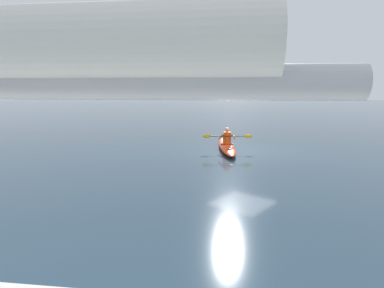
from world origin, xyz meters
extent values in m
plane|color=#233847|center=(0.00, 0.00, 0.00)|extent=(160.00, 160.00, 0.00)
ellipsoid|color=red|center=(0.86, 0.14, 0.16)|extent=(3.49, 4.04, 0.31)
torus|color=black|center=(0.82, 0.20, 0.29)|extent=(0.84, 0.84, 0.04)
cylinder|color=black|center=(-0.03, 1.22, 0.30)|extent=(0.18, 0.18, 0.02)
cylinder|color=#E04C14|center=(0.81, 0.21, 0.59)|extent=(0.39, 0.39, 0.56)
sphere|color=tan|center=(0.81, 0.21, 0.98)|extent=(0.21, 0.21, 0.21)
cylinder|color=black|center=(0.68, 0.36, 0.70)|extent=(1.51, 1.25, 0.03)
ellipsoid|color=gold|center=(-0.07, -0.25, 0.70)|extent=(0.33, 0.29, 0.17)
ellipsoid|color=gold|center=(1.43, 0.97, 0.70)|extent=(0.33, 0.29, 0.17)
cylinder|color=tan|center=(0.53, 0.08, 0.67)|extent=(0.20, 0.31, 0.34)
cylinder|color=tan|center=(0.98, 0.46, 0.67)|extent=(0.32, 0.16, 0.34)
camera|label=1|loc=(-7.70, 13.02, 2.90)|focal=30.60mm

